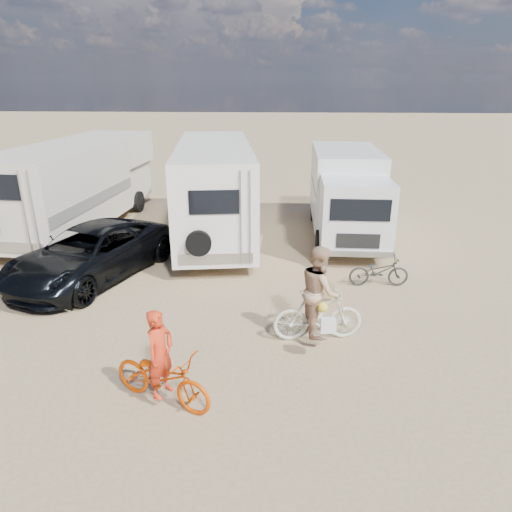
# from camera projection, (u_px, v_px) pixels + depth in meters

# --- Properties ---
(ground) EXTENTS (140.00, 140.00, 0.00)m
(ground) POSITION_uv_depth(u_px,v_px,m) (190.00, 342.00, 9.66)
(ground) COLOR tan
(ground) RESTS_ON ground
(rv_main) EXTENTS (3.33, 7.78, 3.14)m
(rv_main) POSITION_uv_depth(u_px,v_px,m) (215.00, 192.00, 15.44)
(rv_main) COLOR silver
(rv_main) RESTS_ON ground
(rv_left) EXTENTS (3.29, 8.42, 3.03)m
(rv_left) POSITION_uv_depth(u_px,v_px,m) (78.00, 187.00, 16.44)
(rv_left) COLOR beige
(rv_left) RESTS_ON ground
(box_truck) EXTENTS (2.28, 6.15, 2.85)m
(box_truck) POSITION_uv_depth(u_px,v_px,m) (347.00, 196.00, 15.60)
(box_truck) COLOR silver
(box_truck) RESTS_ON ground
(dark_suv) EXTENTS (3.98, 5.59, 1.41)m
(dark_suv) POSITION_uv_depth(u_px,v_px,m) (90.00, 253.00, 12.54)
(dark_suv) COLOR black
(dark_suv) RESTS_ON ground
(bike_man) EXTENTS (1.99, 1.36, 0.99)m
(bike_man) POSITION_uv_depth(u_px,v_px,m) (162.00, 377.00, 7.68)
(bike_man) COLOR #C03A00
(bike_man) RESTS_ON ground
(bike_woman) EXTENTS (1.92, 0.79, 1.12)m
(bike_woman) POSITION_uv_depth(u_px,v_px,m) (318.00, 315.00, 9.56)
(bike_woman) COLOR beige
(bike_woman) RESTS_ON ground
(rider_man) EXTENTS (0.56, 0.66, 1.54)m
(rider_man) POSITION_uv_depth(u_px,v_px,m) (161.00, 363.00, 7.59)
(rider_man) COLOR red
(rider_man) RESTS_ON ground
(rider_woman) EXTENTS (0.84, 1.01, 1.88)m
(rider_woman) POSITION_uv_depth(u_px,v_px,m) (319.00, 298.00, 9.43)
(rider_woman) COLOR tan
(rider_woman) RESTS_ON ground
(bike_parked) EXTENTS (1.57, 0.62, 0.81)m
(bike_parked) POSITION_uv_depth(u_px,v_px,m) (379.00, 271.00, 12.14)
(bike_parked) COLOR #242624
(bike_parked) RESTS_ON ground
(cooler) EXTENTS (0.70, 0.60, 0.47)m
(cooler) POSITION_uv_depth(u_px,v_px,m) (222.00, 256.00, 13.64)
(cooler) COLOR #205F8C
(cooler) RESTS_ON ground
(crate) EXTENTS (0.56, 0.56, 0.34)m
(crate) POSITION_uv_depth(u_px,v_px,m) (325.00, 291.00, 11.55)
(crate) COLOR olive
(crate) RESTS_ON ground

